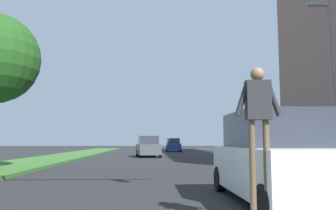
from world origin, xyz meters
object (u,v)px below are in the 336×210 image
object	(u,v)px
pedestrian_performer	(258,119)
sedan_midblock	(148,147)
sedan_distant	(173,145)
street_lamp_right	(329,68)
suv_crossing	(276,159)

from	to	relation	value
pedestrian_performer	sedan_midblock	distance (m)	24.19
pedestrian_performer	sedan_distant	xyz separation A→B (m)	(1.30, 38.71, -0.88)
street_lamp_right	pedestrian_performer	xyz separation A→B (m)	(-6.31, -9.50, -2.93)
street_lamp_right	sedan_distant	bearing A→B (deg)	99.74
sedan_distant	street_lamp_right	bearing A→B (deg)	-80.26
street_lamp_right	suv_crossing	size ratio (longest dim) A/B	1.63
sedan_distant	suv_crossing	bearing A→B (deg)	-90.41
street_lamp_right	pedestrian_performer	distance (m)	11.78
suv_crossing	sedan_distant	size ratio (longest dim) A/B	1.04
street_lamp_right	sedan_distant	world-z (taller)	street_lamp_right
sedan_distant	pedestrian_performer	bearing A→B (deg)	-91.92
suv_crossing	sedan_distant	distance (m)	36.61
suv_crossing	sedan_midblock	xyz separation A→B (m)	(-2.87, 22.01, -0.12)
pedestrian_performer	sedan_distant	size ratio (longest dim) A/B	0.56
street_lamp_right	pedestrian_performer	world-z (taller)	street_lamp_right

